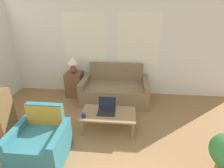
# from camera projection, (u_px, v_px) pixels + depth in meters

# --- Properties ---
(wall_back) EXTENTS (6.69, 0.06, 2.60)m
(wall_back) POSITION_uv_depth(u_px,v_px,m) (114.00, 48.00, 4.66)
(wall_back) COLOR white
(wall_back) RESTS_ON ground_plane
(couch) EXTENTS (1.72, 0.93, 0.92)m
(couch) POSITION_uv_depth(u_px,v_px,m) (115.00, 90.00, 4.63)
(couch) COLOR #846B4C
(couch) RESTS_ON ground_plane
(armchair) EXTENTS (0.82, 0.75, 0.85)m
(armchair) POSITION_uv_depth(u_px,v_px,m) (41.00, 143.00, 2.83)
(armchair) COLOR #2D6B75
(armchair) RESTS_ON ground_plane
(side_table) EXTENTS (0.43, 0.43, 0.67)m
(side_table) POSITION_uv_depth(u_px,v_px,m) (75.00, 84.00, 4.85)
(side_table) COLOR brown
(side_table) RESTS_ON ground_plane
(table_lamp) EXTENTS (0.30, 0.30, 0.44)m
(table_lamp) POSITION_uv_depth(u_px,v_px,m) (73.00, 63.00, 4.61)
(table_lamp) COLOR brown
(table_lamp) RESTS_ON side_table
(coffee_table) EXTENTS (1.07, 0.59, 0.39)m
(coffee_table) POSITION_uv_depth(u_px,v_px,m) (108.00, 115.00, 3.43)
(coffee_table) COLOR #8E704C
(coffee_table) RESTS_ON ground_plane
(laptop) EXTENTS (0.34, 0.32, 0.26)m
(laptop) POSITION_uv_depth(u_px,v_px,m) (107.00, 109.00, 3.44)
(laptop) COLOR black
(laptop) RESTS_ON coffee_table
(cup_navy) EXTENTS (0.08, 0.08, 0.08)m
(cup_navy) POSITION_uv_depth(u_px,v_px,m) (84.00, 115.00, 3.27)
(cup_navy) COLOR #191E4C
(cup_navy) RESTS_ON coffee_table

